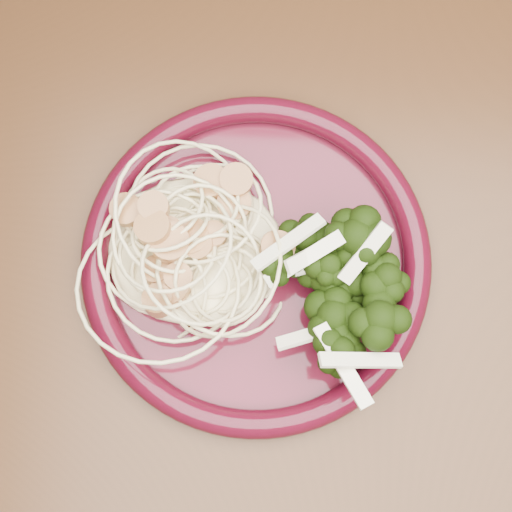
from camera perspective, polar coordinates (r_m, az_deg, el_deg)
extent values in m
plane|color=brown|center=(1.28, 2.23, -7.89)|extent=(3.50, 3.50, 0.00)
cube|color=#472814|center=(0.56, 5.03, -0.39)|extent=(1.20, 0.80, 0.04)
cylinder|color=#430D1A|center=(0.54, 0.00, -0.43)|extent=(0.28, 0.28, 0.01)
torus|color=#430816|center=(0.53, 0.00, -0.22)|extent=(0.29, 0.29, 0.02)
ellipsoid|color=#F5E9B0|center=(0.52, -4.96, 0.76)|extent=(0.14, 0.13, 0.03)
ellipsoid|color=black|center=(0.51, 6.20, -0.68)|extent=(0.10, 0.15, 0.05)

